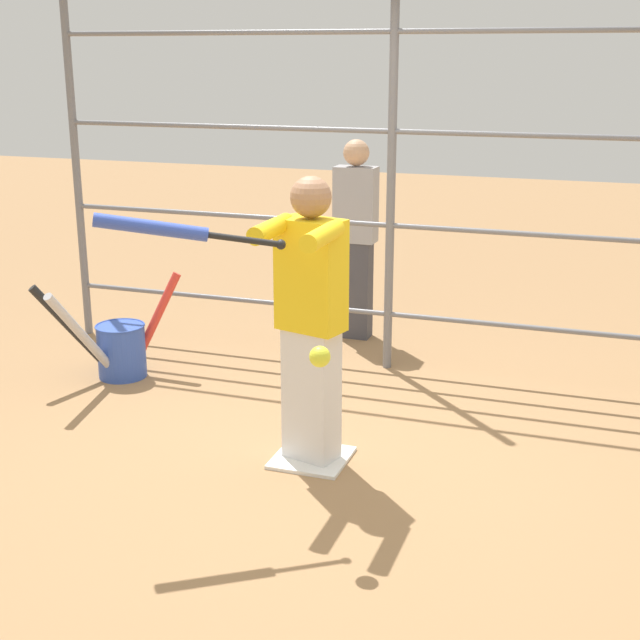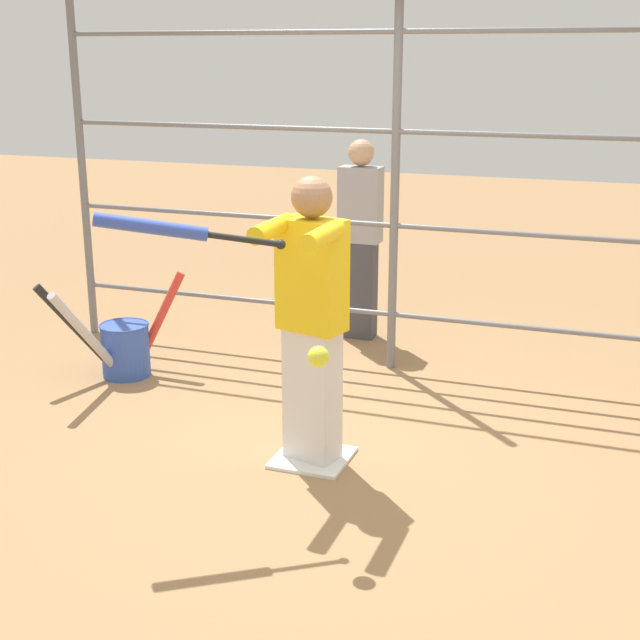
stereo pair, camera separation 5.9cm
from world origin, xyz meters
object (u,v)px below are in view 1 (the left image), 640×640
(softball_in_flight, at_px, (320,357))
(bystander_behind_fence, at_px, (355,237))
(baseball_bat_swinging, at_px, (168,230))
(batter, at_px, (310,314))
(bat_bucket, at_px, (118,347))

(softball_in_flight, distance_m, bystander_behind_fence, 3.01)
(baseball_bat_swinging, bearing_deg, batter, -124.69)
(baseball_bat_swinging, height_order, softball_in_flight, baseball_bat_swinging)
(batter, height_order, bystander_behind_fence, batter)
(softball_in_flight, xyz_separation_m, bystander_behind_fence, (0.73, -2.92, -0.07))
(bat_bucket, distance_m, bystander_behind_fence, 1.98)
(batter, distance_m, bat_bucket, 1.97)
(batter, relative_size, baseball_bat_swinging, 1.99)
(baseball_bat_swinging, relative_size, bat_bucket, 0.81)
(batter, height_order, baseball_bat_swinging, batter)
(softball_in_flight, bearing_deg, bystander_behind_fence, -76.00)
(softball_in_flight, xyz_separation_m, bat_bucket, (1.99, -1.50, -0.65))
(batter, distance_m, baseball_bat_swinging, 0.96)
(bat_bucket, bearing_deg, softball_in_flight, 142.88)
(batter, distance_m, bystander_behind_fence, 2.27)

